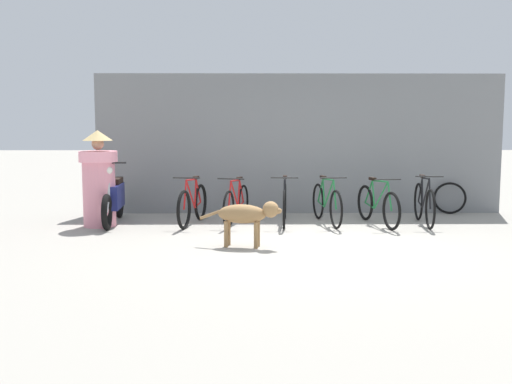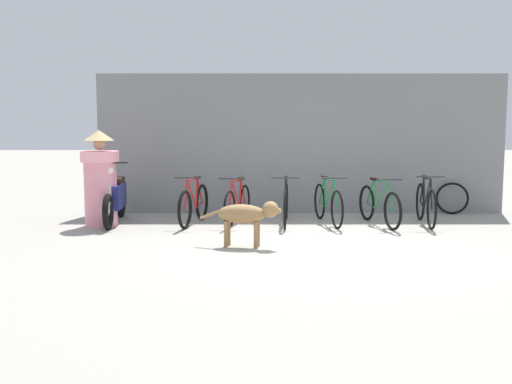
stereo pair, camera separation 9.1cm
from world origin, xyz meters
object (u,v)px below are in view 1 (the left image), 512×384
at_px(stray_dog, 247,215).
at_px(bicycle_1, 236,204).
at_px(bicycle_0, 193,205).
at_px(bicycle_2, 285,203).
at_px(bicycle_3, 327,203).
at_px(motorcycle, 113,198).
at_px(person_in_robes, 99,179).
at_px(bicycle_5, 424,204).
at_px(spare_tire_left, 450,198).
at_px(bicycle_4, 378,205).

bearing_deg(stray_dog, bicycle_1, 107.05).
height_order(bicycle_0, bicycle_2, bicycle_2).
relative_size(bicycle_0, stray_dog, 1.35).
relative_size(bicycle_1, bicycle_3, 0.92).
relative_size(bicycle_2, motorcycle, 0.91).
xyz_separation_m(bicycle_2, person_in_robes, (-3.14, -0.21, 0.45)).
bearing_deg(bicycle_0, bicycle_2, 103.81).
relative_size(bicycle_5, motorcycle, 0.87).
distance_m(stray_dog, spare_tire_left, 4.92).
bearing_deg(motorcycle, spare_tire_left, 95.93).
height_order(bicycle_4, bicycle_5, bicycle_5).
relative_size(bicycle_0, person_in_robes, 0.98).
distance_m(motorcycle, stray_dog, 3.07).
xyz_separation_m(bicycle_5, spare_tire_left, (0.84, 1.18, -0.05)).
bearing_deg(bicycle_3, spare_tire_left, 103.68).
relative_size(bicycle_4, motorcycle, 0.88).
height_order(motorcycle, spare_tire_left, motorcycle).
bearing_deg(motorcycle, bicycle_3, 85.82).
bearing_deg(motorcycle, bicycle_4, 84.10).
height_order(bicycle_5, stray_dog, bicycle_5).
relative_size(bicycle_1, bicycle_4, 0.93).
relative_size(bicycle_1, stray_dog, 1.32).
height_order(bicycle_0, motorcycle, motorcycle).
relative_size(bicycle_2, stray_dog, 1.46).
height_order(bicycle_4, motorcycle, motorcycle).
relative_size(bicycle_0, bicycle_5, 0.96).
distance_m(bicycle_2, bicycle_3, 0.73).
bearing_deg(bicycle_2, spare_tire_left, 112.83).
xyz_separation_m(person_in_robes, spare_tire_left, (6.37, 1.29, -0.50)).
distance_m(bicycle_4, stray_dog, 2.87).
height_order(bicycle_2, motorcycle, motorcycle).
xyz_separation_m(bicycle_4, spare_tire_left, (1.65, 1.22, -0.03)).
height_order(bicycle_0, spare_tire_left, bicycle_0).
height_order(bicycle_3, spare_tire_left, bicycle_3).
bearing_deg(spare_tire_left, bicycle_4, -143.44).
height_order(bicycle_2, stray_dog, bicycle_2).
distance_m(bicycle_2, spare_tire_left, 3.41).
bearing_deg(bicycle_5, motorcycle, -86.92).
bearing_deg(person_in_robes, bicycle_5, -169.68).
bearing_deg(bicycle_5, bicycle_1, -87.42).
relative_size(motorcycle, spare_tire_left, 3.08).
xyz_separation_m(bicycle_3, motorcycle, (-3.70, 0.04, 0.09)).
height_order(bicycle_1, bicycle_2, bicycle_2).
distance_m(bicycle_3, person_in_robes, 3.90).
xyz_separation_m(motorcycle, stray_dog, (2.33, -2.00, 0.02)).
bearing_deg(bicycle_1, bicycle_4, 100.50).
height_order(bicycle_5, spare_tire_left, bicycle_5).
relative_size(bicycle_0, bicycle_4, 0.95).
distance_m(bicycle_1, bicycle_4, 2.42).
relative_size(bicycle_0, bicycle_1, 1.02).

